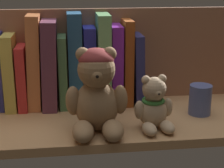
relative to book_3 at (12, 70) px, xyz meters
The scene contains 16 objects.
shelf_board 30.25cm from the book_3, 23.77° to the right, with size 74.53×27.03×2.00cm, color tan.
shelf_back_panel 26.22cm from the book_3, ahead, with size 76.93×1.20×26.06cm, color #956348.
book_3 is the anchor object (origin of this frame).
book_4 3.15cm from the book_3, ahead, with size 2.21×12.86×15.90cm, color red.
book_5 6.31cm from the book_3, ahead, with size 3.06×11.80×23.22cm, color #CF7442.
book_6 9.71cm from the book_3, ahead, with size 3.59×14.14×21.88cm, color #613249.
book_7 12.78cm from the book_3, ahead, with size 2.06×12.06×18.08cm, color #4D7A4C.
book_8 16.09cm from the book_3, ahead, with size 3.43×10.27×23.54cm, color #26547E.
book_9 19.48cm from the book_3, ahead, with size 2.94×10.32×20.06cm, color #242897.
book_10 22.97cm from the book_3, ahead, with size 3.06×14.76×23.29cm, color #6DAD6C.
book_11 26.14cm from the book_3, ahead, with size 2.74×13.15×20.50cm, color #75219C.
book_12 29.07cm from the book_3, ahead, with size 2.31×10.97×21.63cm, color #9C4A1B.
book_13 31.68cm from the book_3, ahead, with size 2.21×12.38×18.06cm, color navy.
teddy_bear_larger 26.95cm from the book_3, 42.56° to the right, with size 13.30×13.50×18.24cm.
teddy_bear_smaller 37.36cm from the book_3, 29.85° to the right, with size 8.88×9.16×12.02cm.
pillar_candle 46.93cm from the book_3, 14.02° to the right, with size 5.29×5.29×7.25cm, color #4C5B99.
Camera 1 is at (-11.95, -79.02, 35.14)cm, focal length 58.54 mm.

